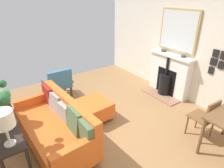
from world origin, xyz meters
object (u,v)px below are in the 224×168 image
object	(u,v)px
sofa	(57,126)
book_stack	(2,115)
fireplace	(168,77)
ottoman	(95,108)
mantel_bowl_far	(183,56)
console_table	(6,127)
dining_chair_near_fireplace	(206,116)
table_lamp_far_end	(3,120)
mantel_bowl_near	(164,50)
armchair_accent	(59,83)

from	to	relation	value
sofa	book_stack	size ratio (longest dim) A/B	7.40
fireplace	ottoman	bearing A→B (deg)	-3.46
ottoman	book_stack	bearing A→B (deg)	5.37
mantel_bowl_far	book_stack	distance (m)	3.94
console_table	dining_chair_near_fireplace	distance (m)	3.36
dining_chair_near_fireplace	table_lamp_far_end	bearing A→B (deg)	-16.16
sofa	console_table	size ratio (longest dim) A/B	1.27
mantel_bowl_near	ottoman	bearing A→B (deg)	4.18
console_table	dining_chair_near_fireplace	size ratio (longest dim) A/B	1.85
mantel_bowl_near	fireplace	bearing A→B (deg)	83.06
sofa	dining_chair_near_fireplace	distance (m)	2.70
armchair_accent	console_table	size ratio (longest dim) A/B	0.54
mantel_bowl_near	dining_chair_near_fireplace	size ratio (longest dim) A/B	0.16
mantel_bowl_far	book_stack	bearing A→B (deg)	-4.24
sofa	console_table	bearing A→B (deg)	0.35
sofa	mantel_bowl_far	bearing A→B (deg)	176.66
console_table	book_stack	size ratio (longest dim) A/B	5.85
armchair_accent	mantel_bowl_near	bearing A→B (deg)	155.92
console_table	sofa	bearing A→B (deg)	-179.65
ottoman	armchair_accent	size ratio (longest dim) A/B	0.89
mantel_bowl_near	dining_chair_near_fireplace	bearing A→B (deg)	64.53
table_lamp_far_end	console_table	bearing A→B (deg)	-90.00
fireplace	book_stack	world-z (taller)	fireplace
mantel_bowl_far	table_lamp_far_end	xyz separation A→B (m)	(3.92, 0.39, 0.02)
ottoman	book_stack	world-z (taller)	book_stack
sofa	console_table	world-z (taller)	sofa
fireplace	book_stack	distance (m)	3.90
book_stack	fireplace	bearing A→B (deg)	-179.65
console_table	mantel_bowl_near	bearing A→B (deg)	-173.71
fireplace	armchair_accent	bearing A→B (deg)	-29.79
mantel_bowl_near	book_stack	distance (m)	3.94
fireplace	ottoman	distance (m)	2.22
mantel_bowl_far	armchair_accent	xyz separation A→B (m)	(2.54, -1.75, -0.70)
console_table	table_lamp_far_end	size ratio (longest dim) A/B	3.16
mantel_bowl_far	dining_chair_near_fireplace	world-z (taller)	mantel_bowl_far
sofa	fireplace	bearing A→B (deg)	-177.63
mantel_bowl_far	sofa	size ratio (longest dim) A/B	0.06
book_stack	dining_chair_near_fireplace	bearing A→B (deg)	152.76
book_stack	ottoman	bearing A→B (deg)	-174.63
fireplace	mantel_bowl_far	distance (m)	0.71
mantel_bowl_near	book_stack	size ratio (longest dim) A/B	0.50
mantel_bowl_far	book_stack	size ratio (longest dim) A/B	0.44
ottoman	sofa	bearing A→B (deg)	15.90
sofa	book_stack	bearing A→B (deg)	-8.02
mantel_bowl_near	table_lamp_far_end	distance (m)	4.04
table_lamp_far_end	dining_chair_near_fireplace	distance (m)	3.22
armchair_accent	dining_chair_near_fireplace	size ratio (longest dim) A/B	1.00
armchair_accent	book_stack	size ratio (longest dim) A/B	3.16
mantel_bowl_far	dining_chair_near_fireplace	xyz separation A→B (m)	(0.89, 1.27, -0.65)
console_table	ottoman	bearing A→B (deg)	-170.91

